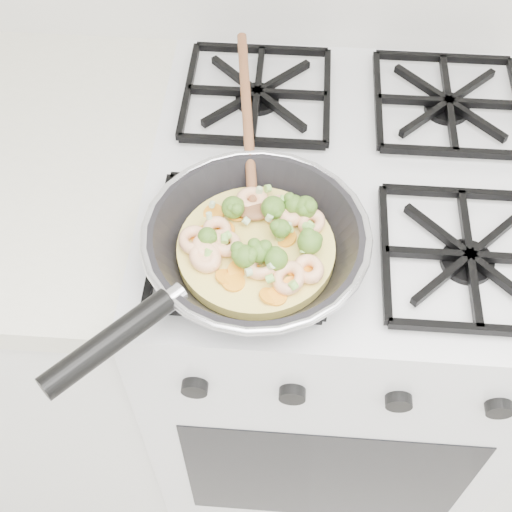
{
  "coord_description": "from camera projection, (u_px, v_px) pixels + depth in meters",
  "views": [
    {
      "loc": [
        -0.09,
        1.0,
        1.64
      ],
      "look_at": [
        -0.13,
        1.52,
        0.93
      ],
      "focal_mm": 48.32,
      "sensor_mm": 36.0,
      "label": 1
    }
  ],
  "objects": [
    {
      "name": "stove",
      "position": [
        327.0,
        328.0,
        1.36
      ],
      "size": [
        0.6,
        0.6,
        0.92
      ],
      "color": "white",
      "rests_on": "ground"
    },
    {
      "name": "skillet",
      "position": [
        254.0,
        244.0,
        0.86
      ],
      "size": [
        0.36,
        0.58,
        0.1
      ],
      "rotation": [
        0.0,
        0.0,
        -0.18
      ],
      "color": "black",
      "rests_on": "stove"
    }
  ]
}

